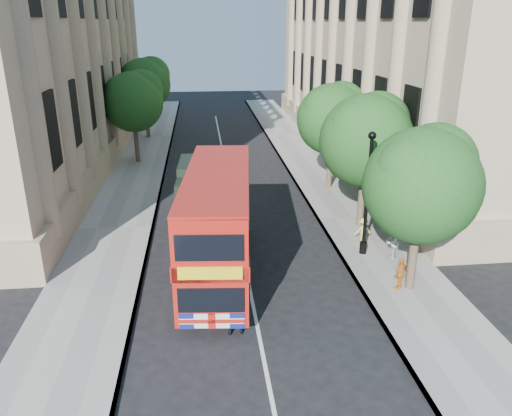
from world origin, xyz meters
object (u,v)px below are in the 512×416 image
object	(u,v)px
lamp_post	(367,199)
police_constable	(235,306)
double_decker_bus	(218,221)
woman_pedestrian	(392,241)
box_van	(199,191)

from	to	relation	value
lamp_post	police_constable	world-z (taller)	lamp_post
lamp_post	double_decker_bus	xyz separation A→B (m)	(-6.05, -0.96, -0.30)
double_decker_bus	woman_pedestrian	size ratio (longest dim) A/B	5.59
box_van	police_constable	world-z (taller)	box_van
double_decker_bus	box_van	size ratio (longest dim) A/B	1.86
lamp_post	box_van	world-z (taller)	lamp_post
box_van	police_constable	xyz separation A→B (m)	(1.07, -10.43, -0.33)
woman_pedestrian	police_constable	bearing A→B (deg)	-9.50
woman_pedestrian	lamp_post	bearing A→B (deg)	-79.17
lamp_post	double_decker_bus	distance (m)	6.13
lamp_post	police_constable	bearing A→B (deg)	-138.92
box_van	police_constable	size ratio (longest dim) A/B	2.43
lamp_post	box_van	size ratio (longest dim) A/B	1.08
box_van	police_constable	distance (m)	10.49
double_decker_bus	woman_pedestrian	bearing A→B (deg)	7.62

